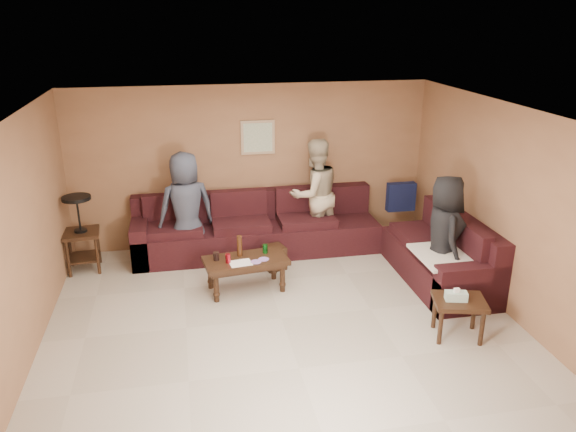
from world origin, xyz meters
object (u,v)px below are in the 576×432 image
(coffee_table, at_px, (245,263))
(person_right, at_px, (444,235))
(sectional_sofa, at_px, (317,241))
(waste_bin, at_px, (274,257))
(person_middle, at_px, (315,194))
(person_left, at_px, (186,209))
(end_table_left, at_px, (81,232))
(side_table_right, at_px, (459,305))

(coffee_table, relative_size, person_right, 0.72)
(sectional_sofa, height_order, waste_bin, sectional_sofa)
(sectional_sofa, height_order, person_middle, person_middle)
(sectional_sofa, height_order, person_left, person_left)
(waste_bin, bearing_deg, end_table_left, 170.04)
(sectional_sofa, xyz_separation_m, waste_bin, (-0.66, -0.10, -0.16))
(coffee_table, distance_m, side_table_right, 2.73)
(end_table_left, bearing_deg, coffee_table, -25.75)
(waste_bin, height_order, person_right, person_right)
(sectional_sofa, distance_m, person_right, 1.88)
(person_right, bearing_deg, end_table_left, 78.16)
(end_table_left, distance_m, person_left, 1.50)
(waste_bin, distance_m, person_right, 2.39)
(sectional_sofa, bearing_deg, coffee_table, -148.91)
(side_table_right, distance_m, person_middle, 3.06)
(sectional_sofa, bearing_deg, side_table_right, -64.78)
(person_middle, xyz_separation_m, person_right, (1.28, -1.77, -0.07))
(sectional_sofa, bearing_deg, person_middle, 80.61)
(person_left, relative_size, person_middle, 0.96)
(side_table_right, height_order, person_right, person_right)
(coffee_table, xyz_separation_m, end_table_left, (-2.20, 1.06, 0.20))
(end_table_left, height_order, person_left, person_left)
(waste_bin, distance_m, person_middle, 1.22)
(end_table_left, relative_size, side_table_right, 1.67)
(waste_bin, height_order, person_middle, person_middle)
(waste_bin, relative_size, person_middle, 0.20)
(end_table_left, distance_m, person_middle, 3.45)
(end_table_left, distance_m, waste_bin, 2.75)
(coffee_table, height_order, end_table_left, end_table_left)
(person_middle, distance_m, person_right, 2.19)
(side_table_right, relative_size, waste_bin, 1.96)
(coffee_table, xyz_separation_m, person_middle, (1.23, 1.26, 0.48))
(coffee_table, bearing_deg, side_table_right, -35.81)
(waste_bin, bearing_deg, person_middle, 41.88)
(end_table_left, relative_size, person_right, 0.70)
(waste_bin, bearing_deg, side_table_right, -51.61)
(coffee_table, bearing_deg, waste_bin, 50.66)
(sectional_sofa, relative_size, person_left, 2.80)
(coffee_table, height_order, person_middle, person_middle)
(waste_bin, height_order, person_left, person_left)
(end_table_left, bearing_deg, person_middle, 3.39)
(side_table_right, bearing_deg, person_middle, 108.92)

